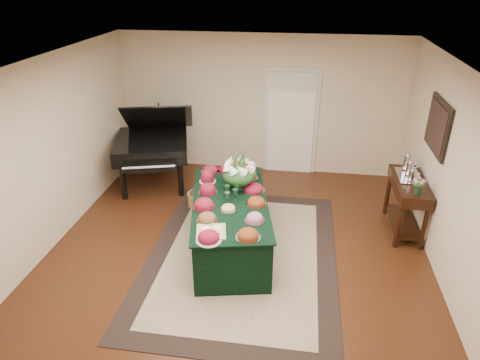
# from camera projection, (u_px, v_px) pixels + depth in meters

# --- Properties ---
(ground) EXTENTS (6.00, 6.00, 0.00)m
(ground) POSITION_uv_depth(u_px,v_px,m) (237.00, 253.00, 6.27)
(ground) COLOR black
(ground) RESTS_ON ground
(area_rug) EXTENTS (2.68, 3.76, 0.01)m
(area_rug) POSITION_uv_depth(u_px,v_px,m) (242.00, 256.00, 6.20)
(area_rug) COLOR black
(area_rug) RESTS_ON ground
(kitchen_doorway) EXTENTS (1.05, 0.07, 2.10)m
(kitchen_doorway) POSITION_uv_depth(u_px,v_px,m) (291.00, 123.00, 8.36)
(kitchen_doorway) COLOR silver
(kitchen_doorway) RESTS_ON ground
(buffet_table) EXTENTS (1.47, 2.38, 0.80)m
(buffet_table) POSITION_uv_depth(u_px,v_px,m) (230.00, 224.00, 6.23)
(buffet_table) COLOR black
(buffet_table) RESTS_ON ground
(food_platters) EXTENTS (1.17, 2.40, 0.15)m
(food_platters) POSITION_uv_depth(u_px,v_px,m) (229.00, 194.00, 6.13)
(food_platters) COLOR silver
(food_platters) RESTS_ON buffet_table
(cutting_board) EXTENTS (0.43, 0.43, 0.10)m
(cutting_board) POSITION_uv_depth(u_px,v_px,m) (211.00, 230.00, 5.32)
(cutting_board) COLOR tan
(cutting_board) RESTS_ON buffet_table
(green_goblets) EXTENTS (0.21, 0.32, 0.18)m
(green_goblets) POSITION_uv_depth(u_px,v_px,m) (232.00, 193.00, 6.06)
(green_goblets) COLOR #13301D
(green_goblets) RESTS_ON buffet_table
(floral_centerpiece) EXTENTS (0.50, 0.50, 0.50)m
(floral_centerpiece) POSITION_uv_depth(u_px,v_px,m) (239.00, 171.00, 6.25)
(floral_centerpiece) COLOR #13301D
(floral_centerpiece) RESTS_ON buffet_table
(grand_piano) EXTENTS (1.65, 1.83, 1.63)m
(grand_piano) POSITION_uv_depth(u_px,v_px,m) (152.00, 145.00, 7.92)
(grand_piano) COLOR black
(grand_piano) RESTS_ON ground
(wicker_basket) EXTENTS (0.39, 0.39, 0.24)m
(wicker_basket) POSITION_uv_depth(u_px,v_px,m) (199.00, 199.00, 7.48)
(wicker_basket) COLOR olive
(wicker_basket) RESTS_ON ground
(mahogany_sideboard) EXTENTS (0.45, 1.17, 0.88)m
(mahogany_sideboard) POSITION_uv_depth(u_px,v_px,m) (408.00, 192.00, 6.53)
(mahogany_sideboard) COLOR black
(mahogany_sideboard) RESTS_ON ground
(tea_service) EXTENTS (0.34, 0.58, 0.30)m
(tea_service) POSITION_uv_depth(u_px,v_px,m) (409.00, 169.00, 6.55)
(tea_service) COLOR silver
(tea_service) RESTS_ON mahogany_sideboard
(pink_bouquet) EXTENTS (0.20, 0.20, 0.25)m
(pink_bouquet) POSITION_uv_depth(u_px,v_px,m) (419.00, 184.00, 5.98)
(pink_bouquet) COLOR #13301D
(pink_bouquet) RESTS_ON mahogany_sideboard
(wall_painting) EXTENTS (0.05, 0.95, 0.75)m
(wall_painting) POSITION_uv_depth(u_px,v_px,m) (438.00, 126.00, 6.02)
(wall_painting) COLOR black
(wall_painting) RESTS_ON ground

